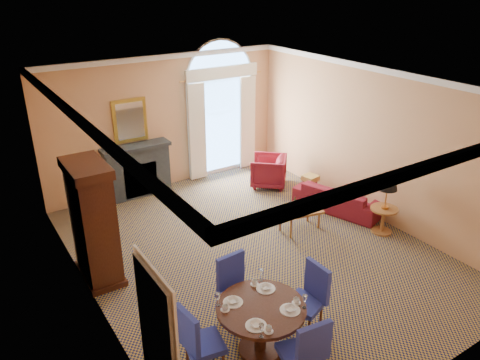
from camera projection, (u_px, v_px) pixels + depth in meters
ground at (254, 251)px, 8.96m from camera, size 7.50×7.50×0.00m
room_envelope at (234, 116)px, 8.44m from camera, size 6.04×7.52×3.45m
armoire at (94, 225)px, 7.81m from camera, size 0.61×1.08×2.13m
dining_table at (261, 318)px, 6.36m from camera, size 1.23×1.23×0.97m
dining_chair_north at (234, 285)px, 6.98m from camera, size 0.54×0.54×1.08m
dining_chair_south at (306, 350)px, 5.77m from camera, size 0.58×0.58×1.08m
dining_chair_east at (311, 294)px, 6.78m from camera, size 0.62×0.62×1.08m
dining_chair_west at (196, 339)px, 5.95m from camera, size 0.56×0.56×1.08m
sofa at (338, 198)px, 10.42m from camera, size 1.35×2.10×0.57m
armchair at (268, 171)px, 11.57m from camera, size 1.18×1.18×0.77m
coffee_table at (300, 212)px, 9.55m from camera, size 0.96×0.66×0.75m
side_table at (386, 197)px, 9.29m from camera, size 0.55×0.55×1.21m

